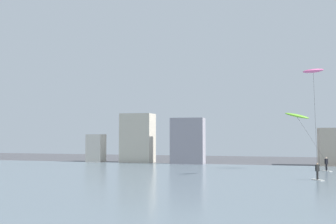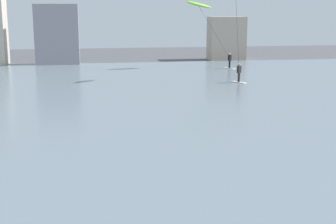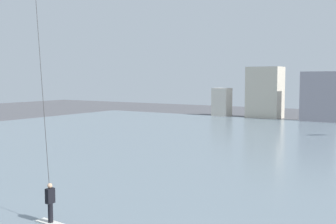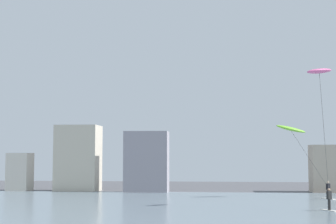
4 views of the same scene
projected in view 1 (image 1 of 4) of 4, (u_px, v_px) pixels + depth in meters
water_bay at (190, 189)px, 32.03m from camera, size 84.00×52.00×0.10m
far_shore_buildings at (187, 142)px, 59.90m from camera, size 39.26×5.26×7.65m
kitesurfer_pink at (314, 84)px, 40.49m from camera, size 2.66×4.56×11.31m
kitesurfer_lime at (300, 120)px, 48.95m from camera, size 5.34×3.03×7.22m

